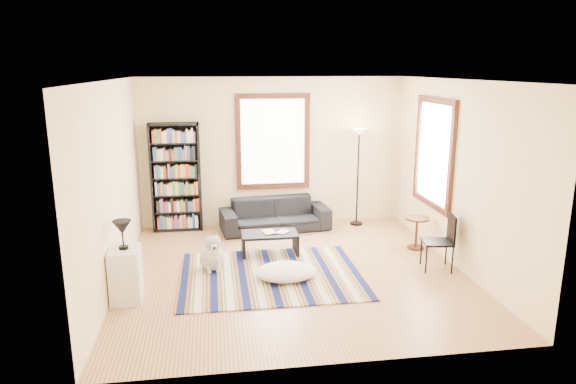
{
  "coord_description": "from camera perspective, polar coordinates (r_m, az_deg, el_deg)",
  "views": [
    {
      "loc": [
        -1.11,
        -7.09,
        2.98
      ],
      "look_at": [
        0.0,
        0.5,
        1.1
      ],
      "focal_mm": 32.0,
      "sensor_mm": 36.0,
      "label": 1
    }
  ],
  "objects": [
    {
      "name": "wall_left",
      "position": [
        7.4,
        -19.34,
        0.66
      ],
      "size": [
        0.1,
        5.0,
        2.8
      ],
      "primitive_type": "cube",
      "color": "#FFDDAB",
      "rests_on": "floor"
    },
    {
      "name": "ceiling",
      "position": [
        7.17,
        0.59,
        12.74
      ],
      "size": [
        5.0,
        5.0,
        0.1
      ],
      "primitive_type": "cube",
      "color": "white",
      "rests_on": "floor"
    },
    {
      "name": "floor_lamp",
      "position": [
        9.84,
        7.76,
        1.62
      ],
      "size": [
        0.35,
        0.35,
        1.86
      ],
      "primitive_type": null,
      "rotation": [
        0.0,
        0.0,
        0.18
      ],
      "color": "black",
      "rests_on": "floor"
    },
    {
      "name": "white_cabinet",
      "position": [
        7.08,
        -17.58,
        -8.72
      ],
      "size": [
        0.4,
        0.51,
        0.7
      ],
      "primitive_type": "cube",
      "rotation": [
        0.0,
        0.0,
        0.04
      ],
      "color": "silver",
      "rests_on": "floor"
    },
    {
      "name": "rug",
      "position": [
        7.61,
        -1.9,
        -9.2
      ],
      "size": [
        2.65,
        2.12,
        0.02
      ],
      "primitive_type": "cube",
      "color": "#0D1545",
      "rests_on": "floor"
    },
    {
      "name": "bookshelf",
      "position": [
        9.64,
        -12.34,
        1.6
      ],
      "size": [
        0.9,
        0.3,
        2.0
      ],
      "primitive_type": "cube",
      "color": "black",
      "rests_on": "floor"
    },
    {
      "name": "window_back",
      "position": [
        9.72,
        -1.69,
        5.6
      ],
      "size": [
        1.2,
        0.06,
        1.6
      ],
      "primitive_type": "cube",
      "color": "white",
      "rests_on": "wall_back"
    },
    {
      "name": "window_right",
      "position": [
        8.77,
        15.93,
        4.19
      ],
      "size": [
        0.06,
        1.2,
        1.6
      ],
      "primitive_type": "cube",
      "color": "white",
      "rests_on": "wall_right"
    },
    {
      "name": "coffee_table",
      "position": [
        8.38,
        -2.04,
        -5.74
      ],
      "size": [
        0.96,
        0.63,
        0.36
      ],
      "primitive_type": "cube",
      "rotation": [
        0.0,
        0.0,
        -0.15
      ],
      "color": "black",
      "rests_on": "floor"
    },
    {
      "name": "floor",
      "position": [
        7.79,
        0.54,
        -9.12
      ],
      "size": [
        5.0,
        5.0,
        0.1
      ],
      "primitive_type": "cube",
      "color": "tan",
      "rests_on": "ground"
    },
    {
      "name": "wall_back",
      "position": [
        9.83,
        -1.74,
        4.52
      ],
      "size": [
        5.0,
        0.1,
        2.8
      ],
      "primitive_type": "cube",
      "color": "#FFDDAB",
      "rests_on": "floor"
    },
    {
      "name": "wall_right",
      "position": [
        8.13,
        18.63,
        1.85
      ],
      "size": [
        0.1,
        5.0,
        2.8
      ],
      "primitive_type": "cube",
      "color": "#FFDDAB",
      "rests_on": "floor"
    },
    {
      "name": "book_b",
      "position": [
        8.39,
        -1.07,
        -4.37
      ],
      "size": [
        0.26,
        0.27,
        0.02
      ],
      "primitive_type": "imported",
      "rotation": [
        0.0,
        0.0,
        -0.64
      ],
      "color": "beige",
      "rests_on": "coffee_table"
    },
    {
      "name": "side_table",
      "position": [
        8.87,
        14.07,
        -4.44
      ],
      "size": [
        0.53,
        0.53,
        0.54
      ],
      "primitive_type": "cylinder",
      "rotation": [
        0.0,
        0.0,
        -0.43
      ],
      "color": "#411710",
      "rests_on": "floor"
    },
    {
      "name": "table_lamp",
      "position": [
        6.89,
        -17.9,
        -4.56
      ],
      "size": [
        0.25,
        0.25,
        0.38
      ],
      "primitive_type": null,
      "rotation": [
        0.0,
        0.0,
        0.04
      ],
      "color": "black",
      "rests_on": "white_cabinet"
    },
    {
      "name": "dog",
      "position": [
        7.81,
        -8.46,
        -6.47
      ],
      "size": [
        0.49,
        0.64,
        0.59
      ],
      "primitive_type": null,
      "rotation": [
        0.0,
        0.0,
        0.11
      ],
      "color": "silver",
      "rests_on": "floor"
    },
    {
      "name": "folding_chair",
      "position": [
        8.01,
        16.26,
        -5.36
      ],
      "size": [
        0.49,
        0.47,
        0.86
      ],
      "primitive_type": "cube",
      "rotation": [
        0.0,
        0.0,
        -0.19
      ],
      "color": "black",
      "rests_on": "floor"
    },
    {
      "name": "floor_cushion",
      "position": [
        7.46,
        -0.2,
        -8.84
      ],
      "size": [
        1.03,
        0.88,
        0.22
      ],
      "primitive_type": "ellipsoid",
      "rotation": [
        0.0,
        0.0,
        -0.28
      ],
      "color": "white",
      "rests_on": "floor"
    },
    {
      "name": "book_a",
      "position": [
        8.31,
        -2.74,
        -4.53
      ],
      "size": [
        0.27,
        0.22,
        0.02
      ],
      "primitive_type": "imported",
      "rotation": [
        0.0,
        0.0,
        0.17
      ],
      "color": "beige",
      "rests_on": "coffee_table"
    },
    {
      "name": "wall_front",
      "position": [
        4.93,
        5.17,
        -4.96
      ],
      "size": [
        5.0,
        0.1,
        2.8
      ],
      "primitive_type": "cube",
      "color": "#FFDDAB",
      "rests_on": "floor"
    },
    {
      "name": "sofa",
      "position": [
        9.58,
        -1.46,
        -2.51
      ],
      "size": [
        1.03,
        2.09,
        0.59
      ],
      "primitive_type": "imported",
      "rotation": [
        0.0,
        0.0,
        0.13
      ],
      "color": "black",
      "rests_on": "floor"
    }
  ]
}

